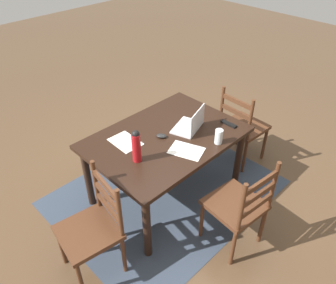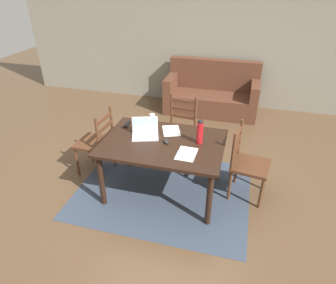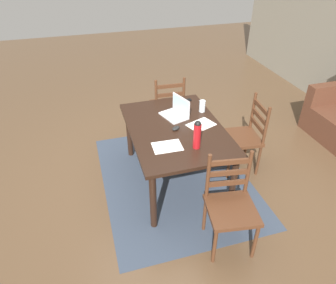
{
  "view_description": "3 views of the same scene",
  "coord_description": "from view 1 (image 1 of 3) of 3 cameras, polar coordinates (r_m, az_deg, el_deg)",
  "views": [
    {
      "loc": [
        1.8,
        1.84,
        2.58
      ],
      "look_at": [
        -0.03,
        0.0,
        0.66
      ],
      "focal_mm": 35.78,
      "sensor_mm": 36.0,
      "label": 1
    },
    {
      "loc": [
        0.86,
        -2.94,
        2.53
      ],
      "look_at": [
        0.02,
        0.15,
        0.66
      ],
      "focal_mm": 31.62,
      "sensor_mm": 36.0,
      "label": 2
    },
    {
      "loc": [
        2.78,
        -0.91,
        2.55
      ],
      "look_at": [
        0.12,
        -0.13,
        0.65
      ],
      "focal_mm": 32.98,
      "sensor_mm": 36.0,
      "label": 3
    }
  ],
  "objects": [
    {
      "name": "chair_left_far",
      "position": [
        3.89,
        12.5,
        2.53
      ],
      "size": [
        0.46,
        0.46,
        0.95
      ],
      "color": "#4C2B19",
      "rests_on": "ground"
    },
    {
      "name": "water_bottle",
      "position": [
        2.79,
        -5.43,
        -0.6
      ],
      "size": [
        0.08,
        0.08,
        0.31
      ],
      "color": "#A81419",
      "rests_on": "dining_table"
    },
    {
      "name": "chair_right_far",
      "position": [
        2.79,
        -12.71,
        -14.25
      ],
      "size": [
        0.5,
        0.5,
        0.95
      ],
      "color": "#4C2B19",
      "rests_on": "ground"
    },
    {
      "name": "area_rug",
      "position": [
        3.65,
        -0.36,
        -8.51
      ],
      "size": [
        2.22,
        1.74,
        0.01
      ],
      "primitive_type": "cube",
      "color": "#333D4C",
      "rests_on": "ground"
    },
    {
      "name": "paper_stack_right",
      "position": [
        2.99,
        3.14,
        -1.46
      ],
      "size": [
        0.3,
        0.35,
        0.0
      ],
      "primitive_type": "cube",
      "rotation": [
        0.0,
        0.0,
        0.36
      ],
      "color": "white",
      "rests_on": "dining_table"
    },
    {
      "name": "paper_stack_left",
      "position": [
        3.11,
        -7.27,
        0.03
      ],
      "size": [
        0.22,
        0.3,
        0.0
      ],
      "primitive_type": "cube",
      "rotation": [
        0.0,
        0.0,
        -0.03
      ],
      "color": "white",
      "rests_on": "dining_table"
    },
    {
      "name": "computer_mouse",
      "position": [
        3.14,
        -1.11,
        1.05
      ],
      "size": [
        0.1,
        0.12,
        0.03
      ],
      "primitive_type": "ellipsoid",
      "rotation": [
        0.0,
        0.0,
        0.55
      ],
      "color": "black",
      "rests_on": "dining_table"
    },
    {
      "name": "ground_plane",
      "position": [
        3.65,
        -0.36,
        -8.54
      ],
      "size": [
        14.0,
        14.0,
        0.0
      ],
      "primitive_type": "plane",
      "color": "brown"
    },
    {
      "name": "chair_far_head",
      "position": [
        2.94,
        11.94,
        -10.66
      ],
      "size": [
        0.49,
        0.49,
        0.95
      ],
      "color": "#4C2B19",
      "rests_on": "ground"
    },
    {
      "name": "drinking_glass",
      "position": [
        3.07,
        8.64,
        0.92
      ],
      "size": [
        0.07,
        0.07,
        0.14
      ],
      "primitive_type": "cylinder",
      "color": "silver",
      "rests_on": "dining_table"
    },
    {
      "name": "laptop",
      "position": [
        3.23,
        4.0,
        3.03
      ],
      "size": [
        0.37,
        0.31,
        0.23
      ],
      "color": "silver",
      "rests_on": "dining_table"
    },
    {
      "name": "dining_table",
      "position": [
        3.22,
        -0.4,
        -0.28
      ],
      "size": [
        1.46,
        1.02,
        0.74
      ],
      "color": "black",
      "rests_on": "ground"
    },
    {
      "name": "tv_remote",
      "position": [
        3.37,
        10.3,
        3.06
      ],
      "size": [
        0.05,
        0.17,
        0.02
      ],
      "primitive_type": "cube",
      "rotation": [
        0.0,
        0.0,
        0.03
      ],
      "color": "black",
      "rests_on": "dining_table"
    }
  ]
}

